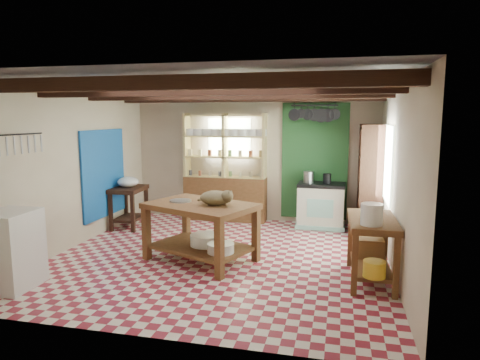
% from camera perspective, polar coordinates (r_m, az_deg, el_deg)
% --- Properties ---
extents(floor, '(5.00, 5.00, 0.02)m').
position_cam_1_polar(floor, '(6.69, -2.63, -10.25)').
color(floor, maroon).
rests_on(floor, ground).
extents(ceiling, '(5.00, 5.00, 0.02)m').
position_cam_1_polar(ceiling, '(6.35, -2.80, 12.65)').
color(ceiling, '#4B4B51').
rests_on(ceiling, wall_back).
extents(wall_back, '(5.00, 0.04, 2.60)m').
position_cam_1_polar(wall_back, '(8.81, 1.77, 3.02)').
color(wall_back, beige).
rests_on(wall_back, floor).
extents(wall_front, '(5.00, 0.04, 2.60)m').
position_cam_1_polar(wall_front, '(4.08, -12.43, -3.57)').
color(wall_front, beige).
rests_on(wall_front, floor).
extents(wall_left, '(0.04, 5.00, 2.60)m').
position_cam_1_polar(wall_left, '(7.47, -21.48, 1.46)').
color(wall_left, beige).
rests_on(wall_left, floor).
extents(wall_right, '(0.04, 5.00, 2.60)m').
position_cam_1_polar(wall_right, '(6.19, 20.12, 0.19)').
color(wall_right, beige).
rests_on(wall_right, floor).
extents(ceiling_beams, '(5.00, 3.80, 0.15)m').
position_cam_1_polar(ceiling_beams, '(6.35, -2.79, 11.57)').
color(ceiling_beams, '#311A11').
rests_on(ceiling_beams, ceiling).
extents(blue_wall_patch, '(0.04, 1.40, 1.60)m').
position_cam_1_polar(blue_wall_patch, '(8.23, -17.69, 0.84)').
color(blue_wall_patch, '#1658AB').
rests_on(blue_wall_patch, wall_left).
extents(green_wall_patch, '(1.30, 0.04, 2.30)m').
position_cam_1_polar(green_wall_patch, '(8.62, 9.90, 2.45)').
color(green_wall_patch, '#215326').
rests_on(green_wall_patch, wall_back).
extents(window_back, '(0.90, 0.02, 0.80)m').
position_cam_1_polar(window_back, '(8.87, -1.43, 5.65)').
color(window_back, beige).
rests_on(window_back, wall_back).
extents(window_right, '(0.02, 1.30, 1.20)m').
position_cam_1_polar(window_right, '(7.17, 19.08, 2.11)').
color(window_right, beige).
rests_on(window_right, wall_right).
extents(utensil_rail, '(0.06, 0.90, 0.28)m').
position_cam_1_polar(utensil_rail, '(6.45, -27.34, 4.36)').
color(utensil_rail, black).
rests_on(utensil_rail, wall_left).
extents(pot_rack, '(0.86, 0.12, 0.36)m').
position_cam_1_polar(pot_rack, '(8.16, 9.89, 8.66)').
color(pot_rack, black).
rests_on(pot_rack, ceiling).
extents(shelving_unit, '(1.70, 0.34, 2.20)m').
position_cam_1_polar(shelving_unit, '(8.77, -2.01, 1.68)').
color(shelving_unit, '#CEBA77').
rests_on(shelving_unit, floor).
extents(tall_rack, '(0.40, 0.86, 2.00)m').
position_cam_1_polar(tall_rack, '(7.99, 16.95, -0.07)').
color(tall_rack, '#311A11').
rests_on(tall_rack, floor).
extents(work_table, '(1.80, 1.52, 0.87)m').
position_cam_1_polar(work_table, '(6.43, -5.24, -6.93)').
color(work_table, brown).
rests_on(work_table, floor).
extents(stove, '(0.89, 0.61, 0.87)m').
position_cam_1_polar(stove, '(8.42, 10.74, -3.34)').
color(stove, beige).
rests_on(stove, floor).
extents(prep_table, '(0.59, 0.82, 0.79)m').
position_cam_1_polar(prep_table, '(8.55, -14.56, -3.54)').
color(prep_table, '#311A11').
rests_on(prep_table, floor).
extents(white_cabinet, '(0.57, 0.67, 0.98)m').
position_cam_1_polar(white_cabinet, '(6.12, -28.20, -8.19)').
color(white_cabinet, white).
rests_on(white_cabinet, floor).
extents(right_counter, '(0.62, 1.18, 0.84)m').
position_cam_1_polar(right_counter, '(5.89, 17.09, -8.88)').
color(right_counter, brown).
rests_on(right_counter, floor).
extents(cat, '(0.53, 0.44, 0.21)m').
position_cam_1_polar(cat, '(6.19, -3.25, -2.39)').
color(cat, olive).
rests_on(cat, work_table).
extents(steel_tray, '(0.43, 0.43, 0.02)m').
position_cam_1_polar(steel_tray, '(6.52, -7.92, -2.76)').
color(steel_tray, '#9999A0').
rests_on(steel_tray, work_table).
extents(basin_large, '(0.61, 0.61, 0.16)m').
position_cam_1_polar(basin_large, '(6.47, -4.60, -7.95)').
color(basin_large, white).
rests_on(basin_large, work_table).
extents(basin_small, '(0.50, 0.50, 0.13)m').
position_cam_1_polar(basin_small, '(6.12, -2.60, -9.03)').
color(basin_small, white).
rests_on(basin_small, work_table).
extents(kettle_left, '(0.20, 0.20, 0.22)m').
position_cam_1_polar(kettle_left, '(8.35, 9.13, 0.39)').
color(kettle_left, '#9999A0').
rests_on(kettle_left, stove).
extents(kettle_right, '(0.15, 0.15, 0.19)m').
position_cam_1_polar(kettle_right, '(8.33, 11.53, 0.19)').
color(kettle_right, black).
rests_on(kettle_right, stove).
extents(enamel_bowl, '(0.43, 0.43, 0.20)m').
position_cam_1_polar(enamel_bowl, '(8.47, -14.69, -0.24)').
color(enamel_bowl, white).
rests_on(enamel_bowl, prep_table).
extents(white_bucket, '(0.27, 0.27, 0.26)m').
position_cam_1_polar(white_bucket, '(5.40, 17.16, -4.40)').
color(white_bucket, white).
rests_on(white_bucket, right_counter).
extents(wicker_basket, '(0.38, 0.31, 0.26)m').
position_cam_1_polar(wicker_basket, '(6.19, 16.81, -8.64)').
color(wicker_basket, olive).
rests_on(wicker_basket, right_counter).
extents(yellow_tub, '(0.28, 0.28, 0.20)m').
position_cam_1_polar(yellow_tub, '(5.49, 17.48, -11.24)').
color(yellow_tub, yellow).
rests_on(yellow_tub, right_counter).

